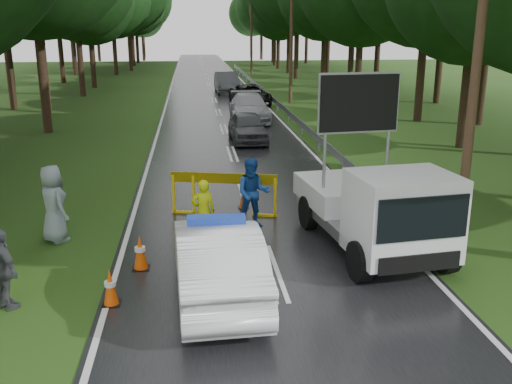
{
  "coord_description": "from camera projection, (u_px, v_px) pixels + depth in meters",
  "views": [
    {
      "loc": [
        -1.61,
        -11.26,
        5.13
      ],
      "look_at": [
        -0.14,
        1.82,
        1.3
      ],
      "focal_mm": 40.0,
      "sensor_mm": 36.0,
      "label": 1
    }
  ],
  "objects": [
    {
      "name": "ground",
      "position": [
        272.0,
        273.0,
        12.35
      ],
      "size": [
        160.0,
        160.0,
        0.0
      ],
      "primitive_type": "plane",
      "color": "#264112",
      "rests_on": "ground"
    },
    {
      "name": "road",
      "position": [
        214.0,
        101.0,
        40.97
      ],
      "size": [
        7.0,
        140.0,
        0.02
      ],
      "primitive_type": "cube",
      "color": "black",
      "rests_on": "ground"
    },
    {
      "name": "guardrail",
      "position": [
        266.0,
        93.0,
        40.9
      ],
      "size": [
        0.12,
        60.06,
        0.7
      ],
      "color": "gray",
      "rests_on": "ground"
    },
    {
      "name": "utility_pole_near",
      "position": [
        480.0,
        29.0,
        13.4
      ],
      "size": [
        1.4,
        0.24,
        10.0
      ],
      "color": "#4A2F22",
      "rests_on": "ground"
    },
    {
      "name": "utility_pole_mid",
      "position": [
        291.0,
        28.0,
        38.21
      ],
      "size": [
        1.4,
        0.24,
        10.0
      ],
      "color": "#4A2F22",
      "rests_on": "ground"
    },
    {
      "name": "utility_pole_far",
      "position": [
        251.0,
        27.0,
        63.02
      ],
      "size": [
        1.4,
        0.24,
        10.0
      ],
      "color": "#4A2F22",
      "rests_on": "ground"
    },
    {
      "name": "police_sedan",
      "position": [
        217.0,
        259.0,
        11.14
      ],
      "size": [
        1.81,
        4.6,
        1.64
      ],
      "rotation": [
        0.0,
        0.0,
        3.19
      ],
      "color": "white",
      "rests_on": "ground"
    },
    {
      "name": "work_truck",
      "position": [
        377.0,
        208.0,
        13.2
      ],
      "size": [
        2.82,
        5.28,
        4.03
      ],
      "rotation": [
        0.0,
        0.0,
        0.12
      ],
      "color": "gray",
      "rests_on": "ground"
    },
    {
      "name": "barrier",
      "position": [
        224.0,
        184.0,
        15.82
      ],
      "size": [
        2.92,
        0.75,
        1.24
      ],
      "rotation": [
        0.0,
        0.0,
        -0.23
      ],
      "color": "yellow",
      "rests_on": "ground"
    },
    {
      "name": "officer",
      "position": [
        203.0,
        211.0,
        13.88
      ],
      "size": [
        0.6,
        0.4,
        1.6
      ],
      "primitive_type": "imported",
      "rotation": [
        0.0,
        0.0,
        3.18
      ],
      "color": "#C4DC0B",
      "rests_on": "ground"
    },
    {
      "name": "civilian",
      "position": [
        253.0,
        193.0,
        14.94
      ],
      "size": [
        0.95,
        0.77,
        1.86
      ],
      "primitive_type": "imported",
      "rotation": [
        0.0,
        0.0,
        -0.07
      ],
      "color": "#164393",
      "rests_on": "ground"
    },
    {
      "name": "bystander_mid",
      "position": [
        3.0,
        270.0,
        10.57
      ],
      "size": [
        0.93,
        0.93,
        1.58
      ],
      "primitive_type": "imported",
      "rotation": [
        0.0,
        0.0,
        2.35
      ],
      "color": "#3A3D41",
      "rests_on": "ground"
    },
    {
      "name": "bystander_right",
      "position": [
        53.0,
        204.0,
        13.9
      ],
      "size": [
        1.07,
        1.12,
        1.93
      ],
      "primitive_type": "imported",
      "rotation": [
        0.0,
        0.0,
        2.24
      ],
      "color": "gray",
      "rests_on": "ground"
    },
    {
      "name": "queue_car_first",
      "position": [
        248.0,
        127.0,
        26.25
      ],
      "size": [
        1.7,
        4.02,
        1.35
      ],
      "primitive_type": "imported",
      "rotation": [
        0.0,
        0.0,
        0.03
      ],
      "color": "#3B3E43",
      "rests_on": "ground"
    },
    {
      "name": "queue_car_second",
      "position": [
        249.0,
        107.0,
        32.03
      ],
      "size": [
        2.21,
        5.24,
        1.51
      ],
      "primitive_type": "imported",
      "rotation": [
        0.0,
        0.0,
        -0.02
      ],
      "color": "#A1A3A9",
      "rests_on": "ground"
    },
    {
      "name": "queue_car_third",
      "position": [
        250.0,
        95.0,
        38.87
      ],
      "size": [
        2.78,
        5.04,
        1.34
      ],
      "primitive_type": "imported",
      "rotation": [
        0.0,
        0.0,
        0.12
      ],
      "color": "black",
      "rests_on": "ground"
    },
    {
      "name": "queue_car_fourth",
      "position": [
        227.0,
        82.0,
        45.79
      ],
      "size": [
        1.88,
        5.04,
        1.64
      ],
      "primitive_type": "imported",
      "rotation": [
        0.0,
        0.0,
        0.03
      ],
      "color": "#3D4044",
      "rests_on": "ground"
    },
    {
      "name": "cone_near_left",
      "position": [
        110.0,
        288.0,
        10.82
      ],
      "size": [
        0.35,
        0.35,
        0.74
      ],
      "color": "black",
      "rests_on": "ground"
    },
    {
      "name": "cone_center",
      "position": [
        226.0,
        260.0,
        12.14
      ],
      "size": [
        0.34,
        0.34,
        0.73
      ],
      "color": "black",
      "rests_on": "ground"
    },
    {
      "name": "cone_far",
      "position": [
        243.0,
        198.0,
        16.61
      ],
      "size": [
        0.32,
        0.32,
        0.67
      ],
      "color": "black",
      "rests_on": "ground"
    },
    {
      "name": "cone_left_mid",
      "position": [
        140.0,
        253.0,
        12.42
      ],
      "size": [
        0.38,
        0.38,
        0.8
      ],
      "color": "black",
      "rests_on": "ground"
    },
    {
      "name": "cone_right",
      "position": [
        390.0,
        220.0,
        14.77
      ],
      "size": [
        0.3,
        0.3,
        0.64
      ],
      "color": "black",
      "rests_on": "ground"
    }
  ]
}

